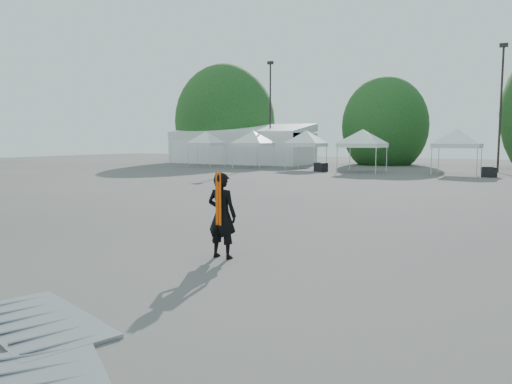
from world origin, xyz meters
The scene contains 15 objects.
ground centered at (0.00, 0.00, 0.00)m, with size 120.00×120.00×0.00m, color #474442.
marquee centered at (-22.00, 35.00, 1.97)m, with size 15.00×6.25×4.23m.
light_pole_west centered at (-18.00, 34.00, 5.77)m, with size 0.60×0.25×10.30m.
light_pole_east centered at (3.00, 32.00, 5.52)m, with size 0.60×0.25×9.80m.
tree_far_w centered at (-26.00, 38.00, 4.54)m, with size 4.80×4.80×7.30m.
tree_mid_w centered at (-8.00, 40.00, 3.93)m, with size 4.16×4.16×6.33m.
tent_a centered at (-22.04, 28.56, 3.06)m, with size 3.75×3.75×3.88m.
tent_b centered at (-16.90, 28.63, 3.06)m, with size 4.18×4.18×3.88m.
tent_c centered at (-11.75, 28.79, 3.06)m, with size 4.07×4.07×3.88m.
tent_d centered at (-6.25, 27.03, 3.06)m, with size 4.55×4.55×3.88m.
tent_e centered at (0.48, 28.36, 3.06)m, with size 4.59×4.59×3.88m.
man centered at (-0.22, -2.07, 0.93)m, with size 0.68×0.45×1.85m.
barrier_left centered at (-0.31, -6.57, 0.04)m, with size 2.77×1.95×0.08m.
crate_west centered at (-9.35, 26.22, 0.35)m, with size 0.91×0.71×0.71m, color black.
crate_mid centered at (2.85, 26.17, 0.35)m, with size 0.89×0.69×0.69m, color black.
Camera 1 is at (5.56, -10.88, 2.53)m, focal length 35.00 mm.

